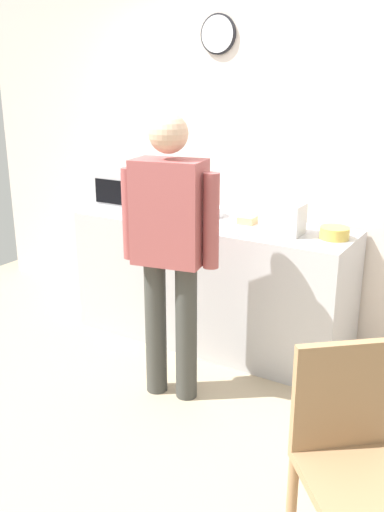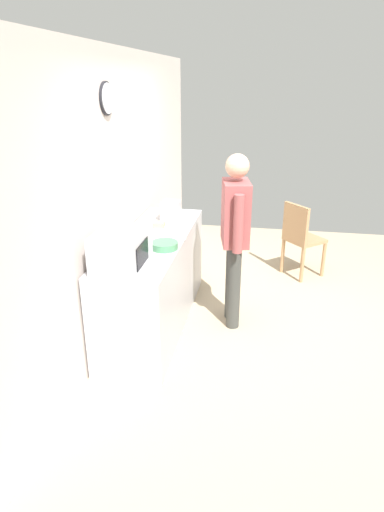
{
  "view_description": "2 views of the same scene",
  "coord_description": "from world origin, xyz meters",
  "px_view_note": "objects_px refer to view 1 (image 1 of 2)",
  "views": [
    {
      "loc": [
        1.58,
        -2.08,
        1.88
      ],
      "look_at": [
        -0.16,
        0.78,
        0.8
      ],
      "focal_mm": 38.74,
      "sensor_mm": 36.0,
      "label": 1
    },
    {
      "loc": [
        -4.05,
        0.16,
        2.32
      ],
      "look_at": [
        -0.25,
        0.84,
        0.75
      ],
      "focal_mm": 30.6,
      "sensor_mm": 36.0,
      "label": 2
    }
  ],
  "objects_px": {
    "mixing_bowl": "(165,217)",
    "toaster": "(286,219)",
    "cereal_bowl": "(207,211)",
    "microwave": "(133,188)",
    "fork_utensil": "(229,233)",
    "sandwich_plate": "(247,223)",
    "person_standing": "(170,239)",
    "salad_bowl": "(334,233)",
    "spoon_utensil": "(194,228)",
    "wooden_chair": "(350,454)"
  },
  "relations": [
    {
      "from": "microwave",
      "to": "sandwich_plate",
      "type": "relative_size",
      "value": 1.92
    },
    {
      "from": "microwave",
      "to": "fork_utensil",
      "type": "distance_m",
      "value": 1.04
    },
    {
      "from": "mixing_bowl",
      "to": "sandwich_plate",
      "type": "bearing_deg",
      "value": 19.09
    },
    {
      "from": "mixing_bowl",
      "to": "toaster",
      "type": "bearing_deg",
      "value": 9.07
    },
    {
      "from": "salad_bowl",
      "to": "person_standing",
      "type": "bearing_deg",
      "value": -133.07
    },
    {
      "from": "fork_utensil",
      "to": "spoon_utensil",
      "type": "xyz_separation_m",
      "value": [
        -0.26,
        -0.01,
        0.0
      ]
    },
    {
      "from": "cereal_bowl",
      "to": "microwave",
      "type": "bearing_deg",
      "value": -175.25
    },
    {
      "from": "salad_bowl",
      "to": "fork_utensil",
      "type": "height_order",
      "value": "salad_bowl"
    },
    {
      "from": "cereal_bowl",
      "to": "mixing_bowl",
      "type": "relative_size",
      "value": 0.96
    },
    {
      "from": "cereal_bowl",
      "to": "mixing_bowl",
      "type": "distance_m",
      "value": 0.34
    },
    {
      "from": "sandwich_plate",
      "to": "salad_bowl",
      "type": "relative_size",
      "value": 1.4
    },
    {
      "from": "sandwich_plate",
      "to": "wooden_chair",
      "type": "bearing_deg",
      "value": -51.93
    },
    {
      "from": "cereal_bowl",
      "to": "spoon_utensil",
      "type": "bearing_deg",
      "value": -73.56
    },
    {
      "from": "toaster",
      "to": "cereal_bowl",
      "type": "bearing_deg",
      "value": 166.9
    },
    {
      "from": "salad_bowl",
      "to": "person_standing",
      "type": "distance_m",
      "value": 1.06
    },
    {
      "from": "mixing_bowl",
      "to": "toaster",
      "type": "distance_m",
      "value": 0.85
    },
    {
      "from": "mixing_bowl",
      "to": "fork_utensil",
      "type": "height_order",
      "value": "mixing_bowl"
    },
    {
      "from": "fork_utensil",
      "to": "person_standing",
      "type": "relative_size",
      "value": 0.1
    },
    {
      "from": "toaster",
      "to": "person_standing",
      "type": "relative_size",
      "value": 0.13
    },
    {
      "from": "mixing_bowl",
      "to": "person_standing",
      "type": "relative_size",
      "value": 0.14
    },
    {
      "from": "fork_utensil",
      "to": "cereal_bowl",
      "type": "bearing_deg",
      "value": 136.45
    },
    {
      "from": "sandwich_plate",
      "to": "mixing_bowl",
      "type": "height_order",
      "value": "sandwich_plate"
    },
    {
      "from": "spoon_utensil",
      "to": "wooden_chair",
      "type": "xyz_separation_m",
      "value": [
        1.44,
        -1.24,
        -0.4
      ]
    },
    {
      "from": "microwave",
      "to": "sandwich_plate",
      "type": "xyz_separation_m",
      "value": [
        1.0,
        -0.05,
        -0.13
      ]
    },
    {
      "from": "mixing_bowl",
      "to": "spoon_utensil",
      "type": "bearing_deg",
      "value": -13.21
    },
    {
      "from": "spoon_utensil",
      "to": "person_standing",
      "type": "relative_size",
      "value": 0.1
    },
    {
      "from": "sandwich_plate",
      "to": "spoon_utensil",
      "type": "relative_size",
      "value": 1.53
    },
    {
      "from": "wooden_chair",
      "to": "cereal_bowl",
      "type": "bearing_deg",
      "value": 134.07
    },
    {
      "from": "salad_bowl",
      "to": "cereal_bowl",
      "type": "distance_m",
      "value": 0.98
    },
    {
      "from": "fork_utensil",
      "to": "salad_bowl",
      "type": "bearing_deg",
      "value": 21.52
    },
    {
      "from": "person_standing",
      "to": "salad_bowl",
      "type": "bearing_deg",
      "value": 46.93
    },
    {
      "from": "microwave",
      "to": "wooden_chair",
      "type": "distance_m",
      "value": 2.71
    },
    {
      "from": "microwave",
      "to": "cereal_bowl",
      "type": "relative_size",
      "value": 2.17
    },
    {
      "from": "sandwich_plate",
      "to": "person_standing",
      "type": "relative_size",
      "value": 0.15
    },
    {
      "from": "fork_utensil",
      "to": "wooden_chair",
      "type": "height_order",
      "value": "wooden_chair"
    },
    {
      "from": "sandwich_plate",
      "to": "cereal_bowl",
      "type": "height_order",
      "value": "cereal_bowl"
    },
    {
      "from": "cereal_bowl",
      "to": "wooden_chair",
      "type": "distance_m",
      "value": 2.26
    },
    {
      "from": "cereal_bowl",
      "to": "spoon_utensil",
      "type": "xyz_separation_m",
      "value": [
        0.1,
        -0.35,
        -0.03
      ]
    },
    {
      "from": "spoon_utensil",
      "to": "wooden_chair",
      "type": "height_order",
      "value": "wooden_chair"
    },
    {
      "from": "sandwich_plate",
      "to": "salad_bowl",
      "type": "xyz_separation_m",
      "value": [
        0.6,
        -0.0,
        0.02
      ]
    },
    {
      "from": "salad_bowl",
      "to": "cereal_bowl",
      "type": "bearing_deg",
      "value": 174.0
    },
    {
      "from": "sandwich_plate",
      "to": "toaster",
      "type": "distance_m",
      "value": 0.31
    },
    {
      "from": "microwave",
      "to": "toaster",
      "type": "distance_m",
      "value": 1.3
    },
    {
      "from": "toaster",
      "to": "mixing_bowl",
      "type": "bearing_deg",
      "value": -170.93
    },
    {
      "from": "salad_bowl",
      "to": "toaster",
      "type": "bearing_deg",
      "value": -170.1
    },
    {
      "from": "salad_bowl",
      "to": "toaster",
      "type": "xyz_separation_m",
      "value": [
        -0.31,
        -0.05,
        0.06
      ]
    },
    {
      "from": "wooden_chair",
      "to": "person_standing",
      "type": "bearing_deg",
      "value": 150.94
    },
    {
      "from": "toaster",
      "to": "salad_bowl",
      "type": "bearing_deg",
      "value": 9.9
    },
    {
      "from": "sandwich_plate",
      "to": "fork_utensil",
      "type": "height_order",
      "value": "sandwich_plate"
    },
    {
      "from": "cereal_bowl",
      "to": "wooden_chair",
      "type": "bearing_deg",
      "value": -45.93
    }
  ]
}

